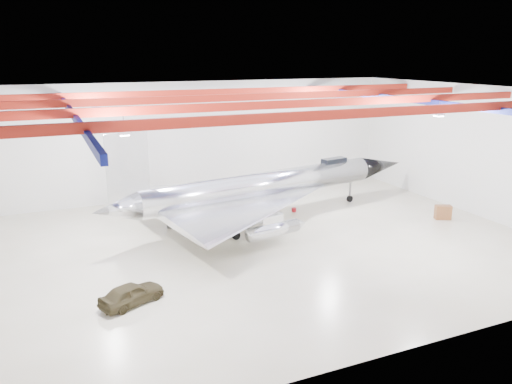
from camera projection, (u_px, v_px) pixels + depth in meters
name	position (u px, v px, depth m)	size (l,w,h in m)	color
floor	(260.00, 245.00, 36.33)	(40.00, 40.00, 0.00)	#BCB495
wall_back	(197.00, 139.00, 48.14)	(40.00, 40.00, 0.00)	silver
wall_right	(474.00, 150.00, 42.53)	(30.00, 30.00, 0.00)	silver
ceiling	(260.00, 92.00, 33.41)	(40.00, 40.00, 0.00)	#0A0F38
ceiling_structure	(260.00, 102.00, 33.59)	(39.50, 29.50, 1.08)	maroon
jet_aircraft	(263.00, 189.00, 41.13)	(30.21, 19.96, 8.27)	silver
jeep	(132.00, 294.00, 27.56)	(1.48, 3.68, 1.25)	#38301C
desk	(443.00, 212.00, 41.92)	(1.30, 0.65, 1.19)	brown
toolbox_red	(212.00, 210.00, 44.04)	(0.40, 0.32, 0.28)	maroon
engine_drum	(253.00, 237.00, 37.43)	(0.46, 0.46, 0.41)	#59595B
parts_bin	(240.00, 220.00, 41.23)	(0.58, 0.46, 0.41)	olive
crate_small	(170.00, 226.00, 39.86)	(0.41, 0.32, 0.28)	#59595B
tool_chest	(294.00, 210.00, 43.96)	(0.41, 0.41, 0.37)	maroon
oil_barrel	(211.00, 217.00, 41.89)	(0.59, 0.47, 0.42)	olive
spares_box	(236.00, 203.00, 45.78)	(0.45, 0.45, 0.41)	#59595B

